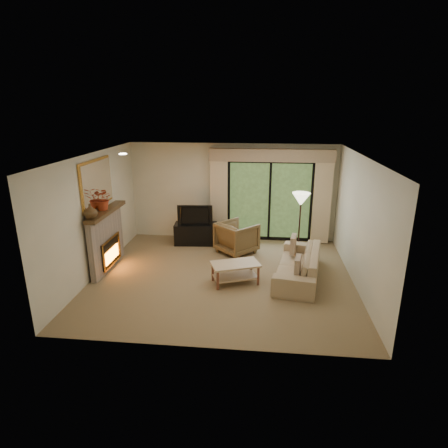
# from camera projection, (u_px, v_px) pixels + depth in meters

# --- Properties ---
(floor) EXTENTS (5.50, 5.50, 0.00)m
(floor) POSITION_uv_depth(u_px,v_px,m) (223.00, 277.00, 8.09)
(floor) COLOR olive
(floor) RESTS_ON ground
(ceiling) EXTENTS (5.50, 5.50, 0.00)m
(ceiling) POSITION_uv_depth(u_px,v_px,m) (222.00, 156.00, 7.30)
(ceiling) COLOR white
(ceiling) RESTS_ON ground
(wall_back) EXTENTS (5.00, 0.00, 5.00)m
(wall_back) POSITION_uv_depth(u_px,v_px,m) (233.00, 192.00, 10.07)
(wall_back) COLOR beige
(wall_back) RESTS_ON ground
(wall_front) EXTENTS (5.00, 0.00, 5.00)m
(wall_front) POSITION_uv_depth(u_px,v_px,m) (203.00, 270.00, 5.33)
(wall_front) COLOR beige
(wall_front) RESTS_ON ground
(wall_left) EXTENTS (0.00, 5.00, 5.00)m
(wall_left) POSITION_uv_depth(u_px,v_px,m) (94.00, 215.00, 7.97)
(wall_left) COLOR beige
(wall_left) RESTS_ON ground
(wall_right) EXTENTS (0.00, 5.00, 5.00)m
(wall_right) POSITION_uv_depth(u_px,v_px,m) (360.00, 223.00, 7.42)
(wall_right) COLOR beige
(wall_right) RESTS_ON ground
(fireplace) EXTENTS (0.24, 1.70, 1.37)m
(fireplace) POSITION_uv_depth(u_px,v_px,m) (106.00, 239.00, 8.34)
(fireplace) COLOR gray
(fireplace) RESTS_ON floor
(mirror) EXTENTS (0.07, 1.45, 1.02)m
(mirror) POSITION_uv_depth(u_px,v_px,m) (97.00, 183.00, 7.96)
(mirror) COLOR gold
(mirror) RESTS_ON wall_left
(sliding_door) EXTENTS (2.26, 0.10, 2.16)m
(sliding_door) POSITION_uv_depth(u_px,v_px,m) (270.00, 201.00, 9.98)
(sliding_door) COLOR black
(sliding_door) RESTS_ON floor
(curtain_left) EXTENTS (0.45, 0.18, 2.35)m
(curtain_left) POSITION_uv_depth(u_px,v_px,m) (219.00, 197.00, 9.98)
(curtain_left) COLOR #CEB18A
(curtain_left) RESTS_ON floor
(curtain_right) EXTENTS (0.45, 0.18, 2.35)m
(curtain_right) POSITION_uv_depth(u_px,v_px,m) (322.00, 199.00, 9.71)
(curtain_right) COLOR #CEB18A
(curtain_right) RESTS_ON floor
(cornice) EXTENTS (3.20, 0.24, 0.32)m
(cornice) POSITION_uv_depth(u_px,v_px,m) (271.00, 155.00, 9.52)
(cornice) COLOR tan
(cornice) RESTS_ON wall_back
(media_console) EXTENTS (1.15, 0.59, 0.55)m
(media_console) POSITION_uv_depth(u_px,v_px,m) (196.00, 234.00, 9.95)
(media_console) COLOR black
(media_console) RESTS_ON floor
(tv) EXTENTS (0.92, 0.20, 0.53)m
(tv) POSITION_uv_depth(u_px,v_px,m) (195.00, 214.00, 9.78)
(tv) COLOR black
(tv) RESTS_ON media_console
(armchair) EXTENTS (1.20, 1.20, 0.79)m
(armchair) POSITION_uv_depth(u_px,v_px,m) (237.00, 238.00, 9.31)
(armchair) COLOR brown
(armchair) RESTS_ON floor
(sofa) EXTENTS (1.19, 2.25, 0.62)m
(sofa) POSITION_uv_depth(u_px,v_px,m) (298.00, 264.00, 7.95)
(sofa) COLOR tan
(sofa) RESTS_ON floor
(pillow_near) EXTENTS (0.17, 0.40, 0.39)m
(pillow_near) POSITION_uv_depth(u_px,v_px,m) (298.00, 266.00, 7.31)
(pillow_near) COLOR brown
(pillow_near) RESTS_ON sofa
(pillow_far) EXTENTS (0.17, 0.41, 0.40)m
(pillow_far) POSITION_uv_depth(u_px,v_px,m) (293.00, 244.00, 8.48)
(pillow_far) COLOR brown
(pillow_far) RESTS_ON sofa
(coffee_table) EXTENTS (1.10, 0.84, 0.44)m
(coffee_table) POSITION_uv_depth(u_px,v_px,m) (235.00, 273.00, 7.75)
(coffee_table) COLOR tan
(coffee_table) RESTS_ON floor
(floor_lamp) EXTENTS (0.47, 0.47, 1.59)m
(floor_lamp) POSITION_uv_depth(u_px,v_px,m) (299.00, 225.00, 8.95)
(floor_lamp) COLOR #FFF9CC
(floor_lamp) RESTS_ON floor
(vase) EXTENTS (0.37, 0.37, 0.30)m
(vase) POSITION_uv_depth(u_px,v_px,m) (90.00, 211.00, 7.47)
(vase) COLOR #442F19
(vase) RESTS_ON fireplace
(branches) EXTENTS (0.52, 0.47, 0.50)m
(branches) POSITION_uv_depth(u_px,v_px,m) (103.00, 199.00, 8.03)
(branches) COLOR #A03419
(branches) RESTS_ON fireplace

